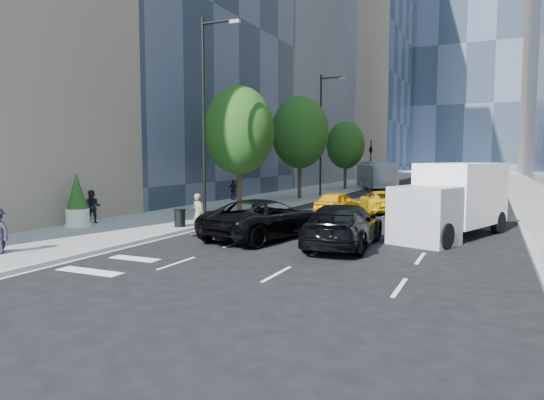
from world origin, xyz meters
The scene contains 24 objects.
ground centered at (0.00, 0.00, 0.00)m, with size 160.00×160.00×0.00m, color black.
sidewalk_left centered at (-9.00, 30.00, 0.07)m, with size 6.00×120.00×0.15m, color slate.
sidewalk_right centered at (10.00, 30.00, 0.07)m, with size 4.00×120.00×0.15m, color slate.
tower_left_mid centered at (-22.00, 42.00, 22.50)m, with size 20.00×24.00×45.00m, color #5E5E63.
tower_left_end centered at (-22.00, 92.00, 30.00)m, with size 20.00×28.00×60.00m, color #2B3443.
lamp_near centered at (-6.32, 4.00, 5.81)m, with size 2.13×0.22×10.00m.
lamp_far centered at (-6.32, 22.00, 5.81)m, with size 2.13×0.22×10.00m.
tree_near centered at (-7.20, 9.00, 4.97)m, with size 4.20×4.20×7.46m.
tree_mid centered at (-7.20, 19.00, 5.32)m, with size 4.50×4.50×7.99m.
tree_far centered at (-7.20, 32.00, 4.62)m, with size 3.90×3.90×6.92m.
traffic_signal centered at (-6.40, 40.00, 4.23)m, with size 2.48×0.53×5.20m.
skateboarder centered at (-4.91, 0.97, 0.85)m, with size 0.62×0.41×1.71m, color olive.
black_sedan_lincoln centered at (-2.00, 1.48, 0.83)m, with size 2.74×5.95×1.65m, color black.
black_sedan_mercedes centered at (1.54, 1.00, 0.81)m, with size 2.28×5.61×1.63m, color black.
taxi_a centered at (-1.86, 11.50, 0.66)m, with size 1.55×3.85×1.31m, color orange.
taxi_b centered at (4.20, 14.00, 0.76)m, with size 1.61×4.63×1.53m, color yellow.
taxi_c centered at (0.50, 13.00, 0.67)m, with size 2.23×4.84×1.34m, color #CEA20A.
taxi_d centered at (4.20, 15.70, 0.77)m, with size 2.15×5.29×1.54m, color #CEBA0A.
city_bus centered at (-4.80, 35.47, 1.46)m, with size 2.46×10.51×2.93m, color silver.
box_truck centered at (5.10, 5.11, 1.59)m, with size 4.48×6.94×3.13m.
pedestrian_a centered at (-11.20, 1.23, 0.97)m, with size 0.79×0.62×1.63m, color black.
pedestrian_b centered at (-11.20, 15.49, 0.93)m, with size 0.91×0.38×1.55m, color black.
trash_can centered at (-6.60, 2.00, 0.55)m, with size 0.53×0.53×0.79m, color black.
planter_shrub centered at (-10.97, 0.06, 1.35)m, with size 1.05×1.05×2.53m.
Camera 1 is at (6.58, -16.63, 3.39)m, focal length 32.00 mm.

